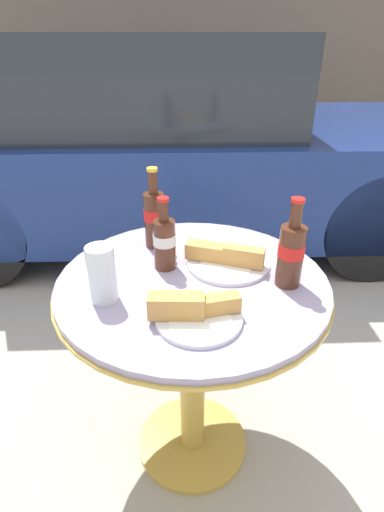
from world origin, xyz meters
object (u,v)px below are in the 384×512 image
object	(u,v)px
cola_bottle_left	(291,252)
cola_bottle_right	(165,241)
lunch_plate_far	(195,312)
parked_car	(169,146)
cola_bottle_center	(154,217)
drinking_glass	(102,276)
bistro_table	(192,323)
lunch_plate_near	(227,259)

from	to	relation	value
cola_bottle_left	cola_bottle_right	world-z (taller)	cola_bottle_left
lunch_plate_far	parked_car	bearing A→B (deg)	92.51
cola_bottle_center	drinking_glass	size ratio (longest dim) A/B	1.69
bistro_table	parked_car	xyz separation A→B (m)	(-0.10, 1.94, 0.07)
drinking_glass	lunch_plate_far	bearing A→B (deg)	-22.17
cola_bottle_center	parked_car	bearing A→B (deg)	89.42
drinking_glass	lunch_plate_near	bearing A→B (deg)	26.34
cola_bottle_left	parked_car	xyz separation A→B (m)	(-0.36, 1.98, -0.19)
cola_bottle_left	parked_car	distance (m)	2.02
lunch_plate_near	lunch_plate_far	bearing A→B (deg)	-112.23
cola_bottle_center	drinking_glass	bearing A→B (deg)	-111.33
bistro_table	cola_bottle_center	size ratio (longest dim) A/B	3.01
cola_bottle_left	cola_bottle_right	xyz separation A→B (m)	(-0.34, 0.10, -0.01)
cola_bottle_left	cola_bottle_center	size ratio (longest dim) A/B	0.96
cola_bottle_left	lunch_plate_near	xyz separation A→B (m)	(-0.16, 0.11, -0.08)
cola_bottle_center	lunch_plate_near	xyz separation A→B (m)	(0.22, -0.14, -0.08)
cola_bottle_left	lunch_plate_far	distance (m)	0.31
lunch_plate_far	parked_car	world-z (taller)	parked_car
bistro_table	cola_bottle_center	distance (m)	0.35
parked_car	drinking_glass	bearing A→B (deg)	-93.82
lunch_plate_far	parked_car	xyz separation A→B (m)	(-0.09, 2.13, -0.11)
cola_bottle_center	drinking_glass	world-z (taller)	cola_bottle_center
bistro_table	cola_bottle_left	size ratio (longest dim) A/B	3.12
lunch_plate_far	cola_bottle_center	bearing A→B (deg)	105.58
cola_bottle_left	parked_car	bearing A→B (deg)	100.20
parked_car	lunch_plate_far	bearing A→B (deg)	-87.49
cola_bottle_left	cola_bottle_right	size ratio (longest dim) A/B	1.15
cola_bottle_right	lunch_plate_near	world-z (taller)	cola_bottle_right
bistro_table	drinking_glass	size ratio (longest dim) A/B	5.08
cola_bottle_right	cola_bottle_center	bearing A→B (deg)	103.74
cola_bottle_left	cola_bottle_center	world-z (taller)	cola_bottle_center
cola_bottle_right	drinking_glass	xyz separation A→B (m)	(-0.15, -0.16, -0.02)
cola_bottle_right	bistro_table	bearing A→B (deg)	-39.67
drinking_glass	lunch_plate_near	distance (m)	0.38
bistro_table	cola_bottle_left	bearing A→B (deg)	-8.55
cola_bottle_left	bistro_table	bearing A→B (deg)	171.45
drinking_glass	cola_bottle_center	bearing A→B (deg)	68.67
cola_bottle_right	drinking_glass	world-z (taller)	cola_bottle_right
cola_bottle_right	lunch_plate_near	size ratio (longest dim) A/B	0.86
cola_bottle_left	drinking_glass	world-z (taller)	cola_bottle_left
lunch_plate_far	parked_car	distance (m)	2.14
cola_bottle_left	cola_bottle_right	bearing A→B (deg)	162.94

